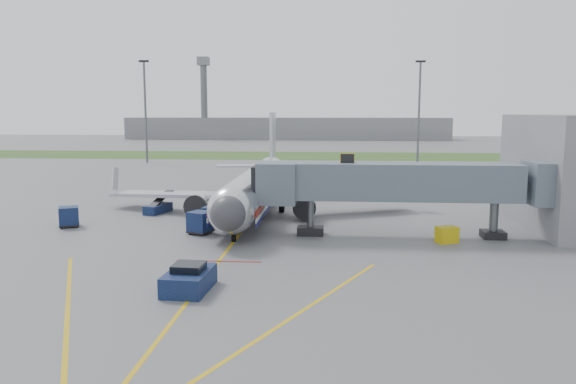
# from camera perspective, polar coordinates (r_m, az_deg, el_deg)

# --- Properties ---
(ground) EXTENTS (400.00, 400.00, 0.00)m
(ground) POSITION_cam_1_polar(r_m,az_deg,el_deg) (43.28, -5.98, -5.63)
(ground) COLOR #565659
(ground) RESTS_ON ground
(grass_strip) EXTENTS (300.00, 25.00, 0.01)m
(grass_strip) POSITION_cam_1_polar(r_m,az_deg,el_deg) (131.93, 1.22, 3.71)
(grass_strip) COLOR #2D4C1E
(grass_strip) RESTS_ON ground
(apron_markings) EXTENTS (21.52, 50.00, 0.01)m
(apron_markings) POSITION_cam_1_polar(r_m,az_deg,el_deg) (36.29, -8.15, -8.39)
(apron_markings) COLOR gold
(apron_markings) RESTS_ON ground
(airliner) EXTENTS (32.10, 35.67, 10.25)m
(airliner) POSITION_cam_1_polar(r_m,az_deg,el_deg) (57.60, -3.24, 0.53)
(airliner) COLOR silver
(airliner) RESTS_ON ground
(jet_bridge) EXTENTS (25.30, 4.00, 6.90)m
(jet_bridge) POSITION_cam_1_polar(r_m,az_deg,el_deg) (46.92, 10.73, 0.90)
(jet_bridge) COLOR slate
(jet_bridge) RESTS_ON ground
(light_mast_left) EXTENTS (2.00, 0.44, 20.40)m
(light_mast_left) POSITION_cam_1_polar(r_m,az_deg,el_deg) (117.56, -14.29, 8.17)
(light_mast_left) COLOR #595B60
(light_mast_left) RESTS_ON ground
(light_mast_right) EXTENTS (2.00, 0.44, 20.40)m
(light_mast_right) POSITION_cam_1_polar(r_m,az_deg,el_deg) (117.55, 13.17, 8.21)
(light_mast_right) COLOR #595B60
(light_mast_right) RESTS_ON ground
(distant_terminal) EXTENTS (120.00, 14.00, 8.00)m
(distant_terminal) POSITION_cam_1_polar(r_m,az_deg,el_deg) (212.14, -0.18, 6.49)
(distant_terminal) COLOR slate
(distant_terminal) RESTS_ON ground
(control_tower) EXTENTS (4.00, 4.00, 30.00)m
(control_tower) POSITION_cam_1_polar(r_m,az_deg,el_deg) (211.89, -8.54, 10.00)
(control_tower) COLOR #595B60
(control_tower) RESTS_ON ground
(pushback_tug) EXTENTS (2.57, 3.97, 1.60)m
(pushback_tug) POSITION_cam_1_polar(r_m,az_deg,el_deg) (33.39, -10.03, -8.72)
(pushback_tug) COLOR #0D123B
(pushback_tug) RESTS_ON ground
(baggage_cart_a) EXTENTS (2.28, 2.28, 1.89)m
(baggage_cart_a) POSITION_cam_1_polar(r_m,az_deg,el_deg) (48.24, -8.91, -3.08)
(baggage_cart_a) COLOR #0D123B
(baggage_cart_a) RESTS_ON ground
(baggage_cart_b) EXTENTS (1.85, 1.85, 1.77)m
(baggage_cart_b) POSITION_cam_1_polar(r_m,az_deg,el_deg) (51.16, -7.70, -2.48)
(baggage_cart_b) COLOR #0D123B
(baggage_cart_b) RESTS_ON ground
(baggage_cart_c) EXTENTS (2.23, 2.23, 1.82)m
(baggage_cart_c) POSITION_cam_1_polar(r_m,az_deg,el_deg) (54.17, -21.36, -2.35)
(baggage_cart_c) COLOR #0D123B
(baggage_cart_c) RESTS_ON ground
(belt_loader) EXTENTS (2.22, 4.39, 2.07)m
(belt_loader) POSITION_cam_1_polar(r_m,az_deg,el_deg) (58.97, -13.05, -1.58)
(belt_loader) COLOR #0D123B
(belt_loader) RESTS_ON ground
(ground_power_cart) EXTENTS (1.90, 1.63, 1.29)m
(ground_power_cart) POSITION_cam_1_polar(r_m,az_deg,el_deg) (46.22, 15.84, -4.21)
(ground_power_cart) COLOR gold
(ground_power_cart) RESTS_ON ground
(ramp_worker) EXTENTS (0.71, 0.78, 1.79)m
(ramp_worker) POSITION_cam_1_polar(r_m,az_deg,el_deg) (59.10, -6.25, -1.02)
(ramp_worker) COLOR #CFE41A
(ramp_worker) RESTS_ON ground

